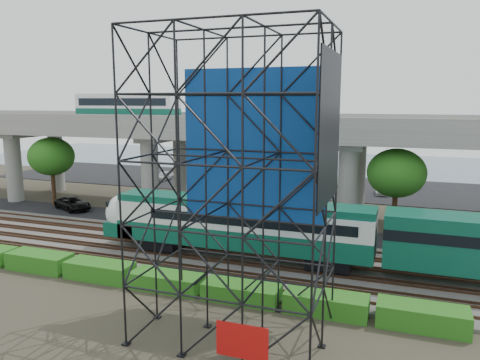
% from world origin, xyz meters
% --- Properties ---
extents(ground, '(140.00, 140.00, 0.00)m').
position_xyz_m(ground, '(0.00, 0.00, 0.00)').
color(ground, '#474233').
rests_on(ground, ground).
extents(ballast_bed, '(90.00, 12.00, 0.20)m').
position_xyz_m(ballast_bed, '(0.00, 2.00, 0.10)').
color(ballast_bed, slate).
rests_on(ballast_bed, ground).
extents(service_road, '(90.00, 5.00, 0.08)m').
position_xyz_m(service_road, '(0.00, 10.50, 0.04)').
color(service_road, black).
rests_on(service_road, ground).
extents(parking_lot, '(90.00, 18.00, 0.08)m').
position_xyz_m(parking_lot, '(0.00, 34.00, 0.04)').
color(parking_lot, black).
rests_on(parking_lot, ground).
extents(harbor_water, '(140.00, 40.00, 0.03)m').
position_xyz_m(harbor_water, '(0.00, 56.00, 0.01)').
color(harbor_water, '#40566A').
rests_on(harbor_water, ground).
extents(rail_tracks, '(90.00, 9.52, 0.16)m').
position_xyz_m(rail_tracks, '(0.00, 2.00, 0.28)').
color(rail_tracks, '#472D1E').
rests_on(rail_tracks, ballast_bed).
extents(commuter_train, '(29.30, 3.06, 4.30)m').
position_xyz_m(commuter_train, '(5.77, 2.00, 2.88)').
color(commuter_train, black).
rests_on(commuter_train, rail_tracks).
extents(overpass, '(80.00, 12.00, 12.40)m').
position_xyz_m(overpass, '(-1.07, 16.00, 8.21)').
color(overpass, '#9E9B93').
rests_on(overpass, ground).
extents(scaffold_tower, '(9.36, 6.36, 15.00)m').
position_xyz_m(scaffold_tower, '(6.94, -7.98, 7.47)').
color(scaffold_tower, black).
rests_on(scaffold_tower, ground).
extents(hedge_strip, '(34.60, 1.80, 1.20)m').
position_xyz_m(hedge_strip, '(1.01, -4.30, 0.56)').
color(hedge_strip, '#1F6216').
rests_on(hedge_strip, ground).
extents(trees, '(40.94, 16.94, 7.69)m').
position_xyz_m(trees, '(-4.67, 16.17, 5.57)').
color(trees, '#382314').
rests_on(trees, ground).
extents(suv, '(5.40, 4.11, 1.36)m').
position_xyz_m(suv, '(-18.70, 11.05, 0.76)').
color(suv, black).
rests_on(suv, service_road).
extents(parked_cars, '(35.86, 9.44, 1.30)m').
position_xyz_m(parked_cars, '(-0.13, 33.72, 0.68)').
color(parked_cars, '#B8B8B8').
rests_on(parked_cars, parking_lot).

